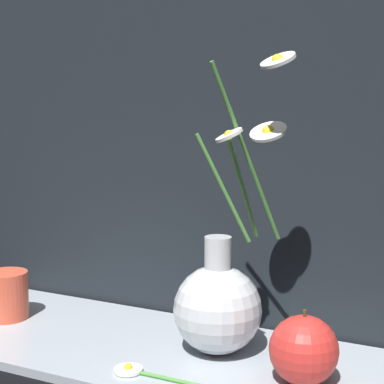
# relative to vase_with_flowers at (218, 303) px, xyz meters

# --- Properties ---
(ground_plane) EXTENTS (6.00, 6.00, 0.00)m
(ground_plane) POSITION_rel_vase_with_flowers_xyz_m (-0.04, -0.02, -0.08)
(ground_plane) COLOR black
(shelf) EXTENTS (0.76, 0.26, 0.01)m
(shelf) POSITION_rel_vase_with_flowers_xyz_m (-0.04, -0.02, -0.07)
(shelf) COLOR #9EA8B2
(shelf) RESTS_ON ground_plane
(vase_with_flowers) EXTENTS (0.18, 0.14, 0.39)m
(vase_with_flowers) POSITION_rel_vase_with_flowers_xyz_m (0.00, 0.00, 0.00)
(vase_with_flowers) COLOR silver
(vase_with_flowers) RESTS_ON shelf
(yellow_mug) EXTENTS (0.08, 0.07, 0.07)m
(yellow_mug) POSITION_rel_vase_with_flowers_xyz_m (-0.35, -0.02, -0.03)
(yellow_mug) COLOR #DB5138
(yellow_mug) RESTS_ON shelf
(orange_fruit) EXTENTS (0.08, 0.08, 0.09)m
(orange_fruit) POSITION_rel_vase_with_flowers_xyz_m (0.13, -0.04, -0.03)
(orange_fruit) COLOR red
(orange_fruit) RESTS_ON shelf
(loose_daisy) EXTENTS (0.12, 0.04, 0.01)m
(loose_daisy) POSITION_rel_vase_with_flowers_xyz_m (-0.06, -0.11, -0.06)
(loose_daisy) COLOR #4C8E3D
(loose_daisy) RESTS_ON shelf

